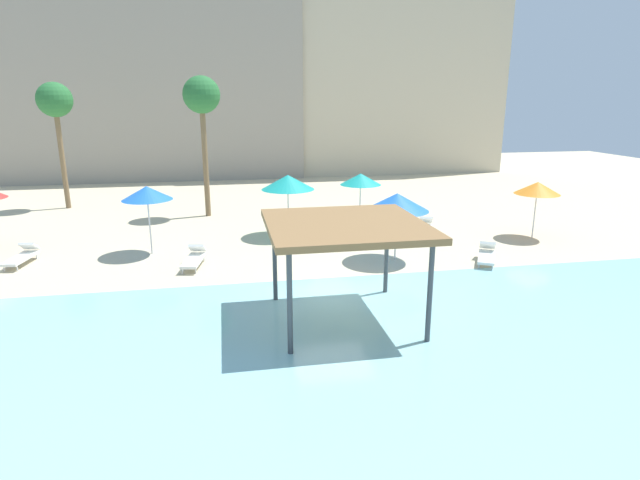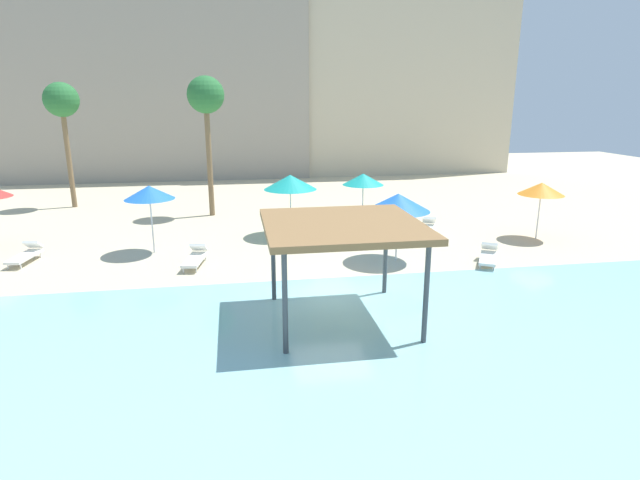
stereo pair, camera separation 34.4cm
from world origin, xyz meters
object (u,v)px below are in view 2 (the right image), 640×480
Objects in this scene: beach_umbrella_orange_3 at (541,189)px; lounge_chair_5 at (26,254)px; palm_tree_0 at (62,103)px; beach_umbrella_teal_5 at (363,179)px; beach_umbrella_teal_2 at (290,182)px; lounge_chair_4 at (195,257)px; beach_umbrella_blue_4 at (398,202)px; palm_tree_1 at (206,99)px; lounge_chair_6 at (488,255)px; shade_pavilion at (343,229)px; lounge_chair_2 at (429,227)px; lounge_chair_3 at (335,231)px; beach_umbrella_blue_0 at (149,193)px.

beach_umbrella_orange_3 is 1.30× the size of lounge_chair_5.
beach_umbrella_teal_5 is at bearing -29.72° from palm_tree_0.
beach_umbrella_teal_2 is at bearing 111.12° from lounge_chair_5.
lounge_chair_5 is (-6.50, 1.50, 0.00)m from lounge_chair_4.
palm_tree_1 is at bearing 128.11° from beach_umbrella_blue_4.
shade_pavilion is at bearing -28.49° from lounge_chair_6.
lounge_chair_4 and lounge_chair_6 have the same top height.
lounge_chair_2 is 0.28× the size of palm_tree_0.
lounge_chair_6 is (7.01, -5.46, -2.16)m from beach_umbrella_teal_2.
beach_umbrella_teal_2 is 0.39× the size of palm_tree_1.
shade_pavilion is at bearing 65.11° from lounge_chair_5.
lounge_chair_6 is 24.07m from palm_tree_0.
lounge_chair_3 is 0.28× the size of palm_tree_0.
lounge_chair_4 is at bearing -70.88° from lounge_chair_3.
beach_umbrella_orange_3 reaches higher than lounge_chair_3.
beach_umbrella_orange_3 is 0.91× the size of beach_umbrella_teal_5.
shade_pavilion is 10.89m from lounge_chair_2.
beach_umbrella_blue_4 reaches higher than beach_umbrella_orange_3.
beach_umbrella_blue_0 is at bearing -162.95° from beach_umbrella_teal_2.
palm_tree_1 reaches higher than lounge_chair_4.
lounge_chair_2 is at bearing 52.44° from beach_umbrella_blue_4.
palm_tree_0 reaches higher than lounge_chair_3.
palm_tree_1 is (-10.76, 10.42, 5.78)m from lounge_chair_6.
shade_pavilion is 2.16× the size of lounge_chair_2.
beach_umbrella_orange_3 is at bearing -16.90° from beach_umbrella_teal_5.
beach_umbrella_teal_2 is 3.37m from beach_umbrella_teal_5.
palm_tree_0 is (-15.13, 8.64, 3.32)m from beach_umbrella_teal_5.
lounge_chair_3 and lounge_chair_5 have the same top height.
beach_umbrella_teal_2 reaches higher than lounge_chair_2.
beach_umbrella_blue_0 reaches higher than beach_umbrella_orange_3.
lounge_chair_5 is at bearing -90.48° from lounge_chair_3.
lounge_chair_4 is at bearing -92.18° from palm_tree_1.
palm_tree_0 is (-5.89, 10.34, 3.36)m from beach_umbrella_blue_0.
beach_umbrella_teal_5 reaches higher than lounge_chair_5.
beach_umbrella_blue_4 is (3.26, 5.17, -0.39)m from shade_pavilion.
palm_tree_1 is (6.84, 7.25, 5.78)m from lounge_chair_5.
beach_umbrella_blue_4 is 0.37× the size of palm_tree_1.
lounge_chair_4 is at bearing -56.14° from lounge_chair_2.
beach_umbrella_blue_4 is 4.94m from lounge_chair_2.
beach_umbrella_orange_3 is 1.29× the size of lounge_chair_2.
lounge_chair_3 is 0.99× the size of lounge_chair_4.
shade_pavilion reaches higher than beach_umbrella_teal_5.
lounge_chair_4 is (1.80, -1.99, -2.18)m from beach_umbrella_blue_0.
shade_pavilion is 13.40m from lounge_chair_5.
beach_umbrella_teal_2 is 7.19m from palm_tree_1.
lounge_chair_2 is (-4.51, 1.52, -1.95)m from beach_umbrella_orange_3.
palm_tree_0 is (-1.18, 10.83, 5.54)m from lounge_chair_5.
lounge_chair_2 and lounge_chair_3 have the same top height.
beach_umbrella_teal_2 reaches higher than lounge_chair_4.
beach_umbrella_teal_5 is at bearing 93.65° from beach_umbrella_blue_4.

